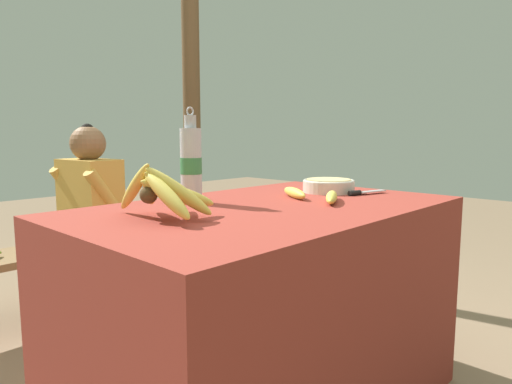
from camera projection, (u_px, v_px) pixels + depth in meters
The scene contains 10 objects.
market_counter at pixel (267, 310), 1.56m from camera, with size 1.30×0.80×0.73m.
banana_bunch_ripe at pixel (163, 192), 1.26m from camera, with size 0.23×0.35×0.17m.
serving_bowl at pixel (329, 185), 1.84m from camera, with size 0.21×0.21×0.05m.
water_bottle at pixel (191, 164), 1.55m from camera, with size 0.07×0.07×0.33m.
loose_banana_front at pixel (332, 197), 1.57m from camera, with size 0.21×0.15×0.04m.
loose_banana_side at pixel (294, 193), 1.68m from camera, with size 0.13×0.19×0.04m.
knife at pixel (362, 192), 1.76m from camera, with size 0.19×0.07×0.02m.
wooden_bench at pixel (45, 261), 2.33m from camera, with size 1.32×0.32×0.38m.
seated_vendor at pixel (83, 207), 2.41m from camera, with size 0.43×0.41×1.02m.
support_post_far at pixel (192, 106), 3.25m from camera, with size 0.12×0.12×2.32m.
Camera 1 is at (-1.11, -1.00, 0.97)m, focal length 32.00 mm.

